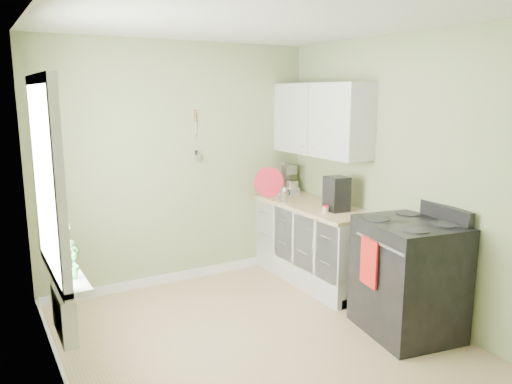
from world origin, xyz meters
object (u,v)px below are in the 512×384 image
stove (408,277)px  kettle (284,195)px  stand_mixer (288,180)px  coffee_maker (336,195)px

stove → kettle: (-0.23, 1.70, 0.47)m
stand_mixer → kettle: size_ratio=2.21×
stand_mixer → stove: bearing=-93.5°
stand_mixer → coffee_maker: stand_mixer is taller
stove → coffee_maker: bearing=88.9°
stand_mixer → coffee_maker: (-0.11, -1.08, 0.01)m
kettle → coffee_maker: (0.25, -0.63, 0.09)m
stand_mixer → coffee_maker: bearing=-95.9°
stand_mixer → kettle: (-0.36, -0.45, -0.08)m
stand_mixer → kettle: bearing=-128.7°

